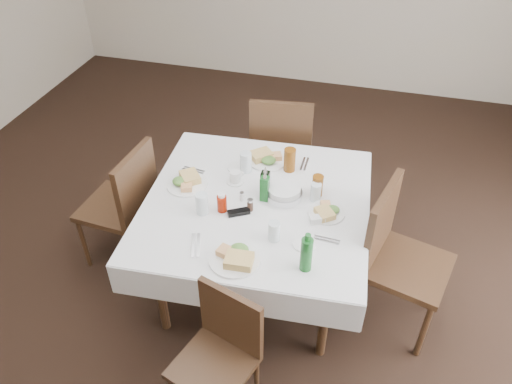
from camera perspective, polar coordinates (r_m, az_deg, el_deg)
ground_plane at (r=3.71m, az=-3.80°, el=-11.03°), size 7.00×7.00×0.00m
room_shell at (r=2.65m, az=-5.37°, el=13.68°), size 6.04×7.04×2.80m
dining_table at (r=3.27m, az=0.07°, el=-2.04°), size 1.53×1.53×0.76m
chair_north at (r=4.10m, az=2.93°, el=5.56°), size 0.54×0.54×1.03m
chair_south at (r=2.84m, az=-3.96°, el=-17.33°), size 0.49×0.49×0.83m
chair_east at (r=3.25m, az=15.63°, el=-6.54°), size 0.60×0.60×1.03m
chair_west at (r=3.66m, az=-14.62°, el=-0.95°), size 0.50×0.50×0.98m
meal_north at (r=3.57m, az=1.20°, el=3.89°), size 0.29×0.29×0.06m
meal_south at (r=2.83m, az=-2.30°, el=-7.44°), size 0.30×0.30×0.06m
meal_east at (r=3.15m, az=8.11°, el=-2.23°), size 0.23×0.23×0.05m
meal_west at (r=3.38m, az=-7.93°, el=1.17°), size 0.28×0.28×0.06m
side_plate_a at (r=3.51m, az=-2.07°, el=2.81°), size 0.15×0.15×0.01m
side_plate_b at (r=2.94m, az=5.58°, el=-5.91°), size 0.15×0.15×0.01m
water_n at (r=3.44m, az=-1.17°, el=3.43°), size 0.08×0.08×0.15m
water_s at (r=2.92m, az=2.09°, el=-4.51°), size 0.07×0.07×0.13m
water_e at (r=3.22m, az=6.84°, el=0.00°), size 0.07×0.07×0.13m
water_w at (r=3.11m, az=-6.19°, el=-1.34°), size 0.08×0.08×0.14m
iced_tea_a at (r=3.45m, az=3.87°, el=3.69°), size 0.08×0.08×0.17m
iced_tea_b at (r=3.25m, az=7.04°, el=0.72°), size 0.07×0.07×0.15m
bread_basket at (r=3.24m, az=3.21°, el=-0.02°), size 0.24×0.24×0.08m
oil_cruet_dark at (r=3.22m, az=1.06°, el=1.11°), size 0.05×0.05×0.22m
oil_cruet_green at (r=3.18m, az=1.00°, el=0.49°), size 0.05×0.05×0.22m
ketchup_bottle at (r=3.12m, az=-3.92°, el=-1.24°), size 0.06×0.06×0.13m
salt_shaker at (r=3.21m, az=-1.63°, el=-0.50°), size 0.03×0.03×0.07m
pepper_shaker at (r=3.13m, az=-0.68°, el=-1.48°), size 0.04×0.04×0.09m
coffee_mug at (r=3.36m, az=-2.37°, el=1.68°), size 0.12×0.12×0.08m
sunglasses at (r=3.12m, az=-2.00°, el=-2.32°), size 0.14×0.11×0.03m
green_bottle at (r=2.73m, az=5.78°, el=-7.04°), size 0.07×0.07×0.26m
sugar_caddy at (r=3.08m, az=7.01°, el=-3.10°), size 0.11×0.08×0.05m
cutlery_n at (r=3.56m, az=5.56°, el=3.21°), size 0.04×0.16×0.01m
cutlery_s at (r=2.94m, az=-6.90°, el=-6.05°), size 0.11×0.20×0.01m
cutlery_e at (r=2.98m, az=8.08°, el=-5.43°), size 0.16×0.05×0.01m
cutlery_w at (r=3.51m, az=-7.15°, el=2.49°), size 0.16×0.06×0.01m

